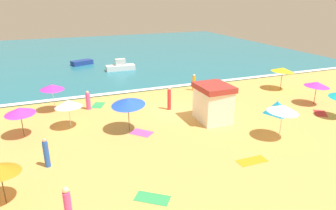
{
  "coord_description": "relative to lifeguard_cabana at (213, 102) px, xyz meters",
  "views": [
    {
      "loc": [
        -8.82,
        -20.85,
        8.73
      ],
      "look_at": [
        -0.67,
        -0.48,
        0.8
      ],
      "focal_mm": 32.37,
      "sensor_mm": 36.0,
      "label": 1
    }
  ],
  "objects": [
    {
      "name": "ground_plane",
      "position": [
        -1.97,
        2.74,
        -1.4
      ],
      "size": [
        60.0,
        60.0,
        0.0
      ],
      "primitive_type": "plane",
      "color": "#E0A856"
    },
    {
      "name": "ocean_water",
      "position": [
        -1.97,
        30.74,
        -1.35
      ],
      "size": [
        60.0,
        44.0,
        0.1
      ],
      "primitive_type": "cube",
      "color": "teal",
      "rests_on": "ground_plane"
    },
    {
      "name": "wave_breaker_foam",
      "position": [
        -1.97,
        9.04,
        -1.3
      ],
      "size": [
        57.0,
        0.7,
        0.01
      ],
      "primitive_type": "cube",
      "color": "white",
      "rests_on": "ocean_water"
    },
    {
      "name": "lifeguard_cabana",
      "position": [
        0.0,
        0.0,
        0.0
      ],
      "size": [
        2.28,
        2.76,
        2.75
      ],
      "color": "white",
      "rests_on": "ground_plane"
    },
    {
      "name": "beach_umbrella_0",
      "position": [
        -6.22,
        0.47,
        0.7
      ],
      "size": [
        3.24,
        3.24,
        2.44
      ],
      "color": "#4C3823",
      "rests_on": "ground_plane"
    },
    {
      "name": "beach_umbrella_1",
      "position": [
        -9.9,
        2.56,
        0.39
      ],
      "size": [
        2.62,
        2.63,
        2.08
      ],
      "color": "silver",
      "rests_on": "ground_plane"
    },
    {
      "name": "beach_umbrella_3",
      "position": [
        -12.89,
        2.19,
        0.41
      ],
      "size": [
        2.62,
        2.62,
        2.06
      ],
      "color": "#4C3823",
      "rests_on": "ground_plane"
    },
    {
      "name": "beach_umbrella_4",
      "position": [
        10.26,
        4.48,
        0.58
      ],
      "size": [
        2.58,
        2.57,
        2.24
      ],
      "color": "#4C3823",
      "rests_on": "ground_plane"
    },
    {
      "name": "beach_umbrella_5",
      "position": [
        2.59,
        -4.22,
        0.65
      ],
      "size": [
        2.8,
        2.79,
        2.35
      ],
      "color": "silver",
      "rests_on": "ground_plane"
    },
    {
      "name": "beach_umbrella_7",
      "position": [
        9.83,
        -0.12,
        0.37
      ],
      "size": [
        2.8,
        2.79,
        2.03
      ],
      "color": "#4C3823",
      "rests_on": "ground_plane"
    },
    {
      "name": "beach_umbrella_8",
      "position": [
        -10.78,
        6.34,
        0.63
      ],
      "size": [
        2.43,
        2.44,
        2.29
      ],
      "color": "silver",
      "rests_on": "ground_plane"
    },
    {
      "name": "beach_tent",
      "position": [
        5.44,
        -0.6,
        -0.9
      ],
      "size": [
        2.19,
        2.34,
        1.01
      ],
      "color": "#1999D8",
      "rests_on": "ground_plane"
    },
    {
      "name": "beachgoer_0",
      "position": [
        4.02,
        4.38,
        -1.02
      ],
      "size": [
        0.49,
        0.49,
        0.88
      ],
      "color": "orange",
      "rests_on": "ground_plane"
    },
    {
      "name": "beachgoer_1",
      "position": [
        -8.21,
        5.81,
        -0.68
      ],
      "size": [
        0.47,
        0.47,
        1.56
      ],
      "color": "#D84CA5",
      "rests_on": "ground_plane"
    },
    {
      "name": "beachgoer_2",
      "position": [
        -11.52,
        -2.38,
        -0.59
      ],
      "size": [
        0.41,
        0.41,
        1.69
      ],
      "color": "blue",
      "rests_on": "ground_plane"
    },
    {
      "name": "beachgoer_3",
      "position": [
        -10.8,
        -7.22,
        -0.6
      ],
      "size": [
        0.42,
        0.42,
        1.64
      ],
      "color": "#D84CA5",
      "rests_on": "ground_plane"
    },
    {
      "name": "beachgoer_4",
      "position": [
        -2.12,
        3.3,
        -0.48
      ],
      "size": [
        0.32,
        0.32,
        1.91
      ],
      "color": "red",
      "rests_on": "ground_plane"
    },
    {
      "name": "beachgoer_5",
      "position": [
        2.1,
        7.35,
        -0.6
      ],
      "size": [
        0.29,
        0.29,
        1.62
      ],
      "color": "orange",
      "rests_on": "ground_plane"
    },
    {
      "name": "beach_towel_0",
      "position": [
        -5.54,
        -0.17,
        -1.39
      ],
      "size": [
        1.68,
        1.71,
        0.01
      ],
      "color": "#D84CA5",
      "rests_on": "ground_plane"
    },
    {
      "name": "beach_towel_1",
      "position": [
        -0.87,
        -6.02,
        -1.39
      ],
      "size": [
        1.76,
        0.77,
        0.01
      ],
      "color": "orange",
      "rests_on": "ground_plane"
    },
    {
      "name": "beach_towel_2",
      "position": [
        -7.17,
        -7.1,
        -1.39
      ],
      "size": [
        1.74,
        1.59,
        0.01
      ],
      "color": "green",
      "rests_on": "ground_plane"
    },
    {
      "name": "beach_towel_3",
      "position": [
        -7.35,
        6.45,
        -1.39
      ],
      "size": [
        1.48,
        1.81,
        0.01
      ],
      "color": "green",
      "rests_on": "ground_plane"
    },
    {
      "name": "beach_towel_4",
      "position": [
        8.62,
        -1.96,
        -1.39
      ],
      "size": [
        1.6,
        1.72,
        0.01
      ],
      "color": "red",
      "rests_on": "ground_plane"
    },
    {
      "name": "small_boat_0",
      "position": [
        -6.67,
        22.98,
        -1.01
      ],
      "size": [
        2.98,
        2.11,
        0.59
      ],
      "color": "navy",
      "rests_on": "ocean_water"
    },
    {
      "name": "small_boat_1",
      "position": [
        -2.66,
        17.98,
        -0.84
      ],
      "size": [
        3.52,
        1.28,
        1.4
      ],
      "color": "white",
      "rests_on": "ocean_water"
    }
  ]
}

